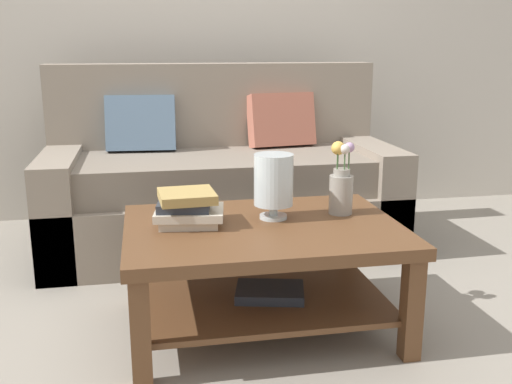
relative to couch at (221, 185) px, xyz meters
The scene contains 7 objects.
ground_plane 0.92m from the couch, 92.93° to the right, with size 10.00×10.00×0.00m, color gray.
back_wall 1.27m from the couch, 93.10° to the left, with size 6.40×0.12×2.70m, color beige.
couch is the anchor object (origin of this frame).
coffee_table 1.13m from the couch, 88.59° to the right, with size 1.12×0.81×0.46m.
book_stack_main 1.11m from the couch, 104.35° to the right, with size 0.30×0.26×0.14m.
glass_hurricane_vase 1.08m from the couch, 85.19° to the right, with size 0.16×0.16×0.27m.
flower_pitcher 1.12m from the couch, 69.15° to the right, with size 0.10×0.12×0.31m.
Camera 1 is at (-0.39, -2.53, 1.18)m, focal length 41.49 mm.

